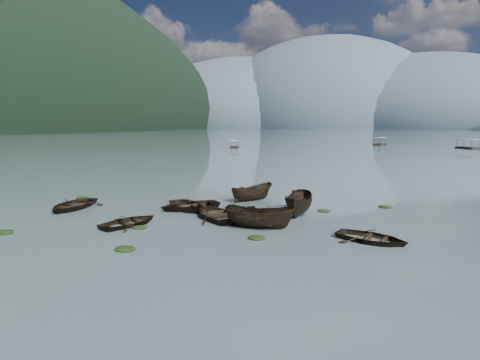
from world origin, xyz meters
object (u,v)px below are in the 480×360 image
(rowboat_3, at_px, (216,218))
(pontoon_left, at_px, (234,148))
(pontoon_centre, at_px, (380,145))
(rowboat_0, at_px, (73,209))

(rowboat_3, bearing_deg, pontoon_left, -115.84)
(rowboat_3, xyz_separation_m, pontoon_centre, (17.59, 110.88, 0.00))
(pontoon_left, bearing_deg, rowboat_0, -93.33)
(pontoon_centre, bearing_deg, rowboat_0, -82.51)
(rowboat_0, distance_m, pontoon_left, 81.92)
(rowboat_0, xyz_separation_m, rowboat_3, (12.01, 0.52, 0.00))
(rowboat_0, height_order, pontoon_centre, pontoon_centre)
(rowboat_3, distance_m, pontoon_centre, 112.27)
(rowboat_0, xyz_separation_m, pontoon_left, (-12.51, 80.96, 0.00))
(rowboat_3, xyz_separation_m, pontoon_left, (-24.53, 80.44, 0.00))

